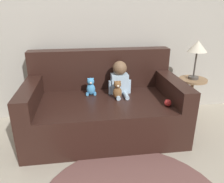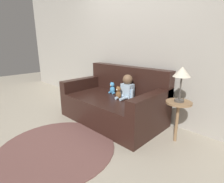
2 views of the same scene
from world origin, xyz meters
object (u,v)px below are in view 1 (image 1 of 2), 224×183
couch (104,106)px  person_baby (120,79)px  side_table (196,62)px  teddy_bear_brown (117,90)px  plush_toy_side (91,87)px  toy_ball (168,103)px

couch → person_baby: couch is taller
person_baby → side_table: size_ratio=0.38×
teddy_bear_brown → plush_toy_side: bearing=152.1°
couch → toy_ball: bearing=-28.0°
plush_toy_side → person_baby: bearing=0.0°
person_baby → side_table: bearing=-1.8°
toy_ball → side_table: 0.69m
teddy_bear_brown → toy_ball: bearing=-29.4°
teddy_bear_brown → toy_ball: teddy_bear_brown is taller
teddy_bear_brown → side_table: size_ratio=0.20×
couch → side_table: (1.09, 0.06, 0.47)m
couch → plush_toy_side: couch is taller
side_table → teddy_bear_brown: bearing=-172.6°
couch → teddy_bear_brown: bearing=-23.3°
side_table → person_baby: bearing=178.2°
person_baby → plush_toy_side: bearing=-180.0°
teddy_bear_brown → person_baby: bearing=71.0°
person_baby → plush_toy_side: (-0.34, -0.00, -0.08)m
person_baby → toy_ball: person_baby is taller
toy_ball → side_table: bearing=40.4°
toy_ball → plush_toy_side: bearing=151.2°
couch → person_baby: 0.37m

